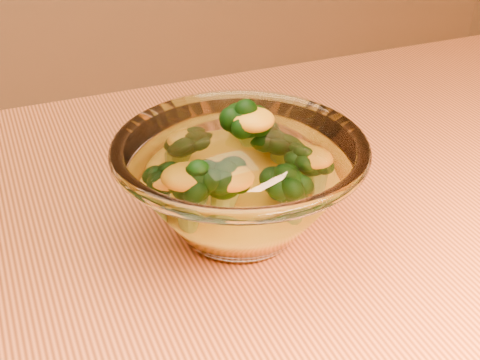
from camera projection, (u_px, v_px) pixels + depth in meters
The scene contains 4 objects.
table at pixel (241, 343), 0.64m from camera, with size 1.20×0.80×0.75m.
glass_bowl at pixel (240, 185), 0.59m from camera, with size 0.22×0.22×0.10m.
cheese_sauce at pixel (240, 204), 0.61m from camera, with size 0.13×0.13×0.04m, color yellow.
broccoli_heap at pixel (238, 167), 0.59m from camera, with size 0.15×0.13×0.09m.
Camera 1 is at (-0.18, -0.43, 1.12)m, focal length 50.00 mm.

